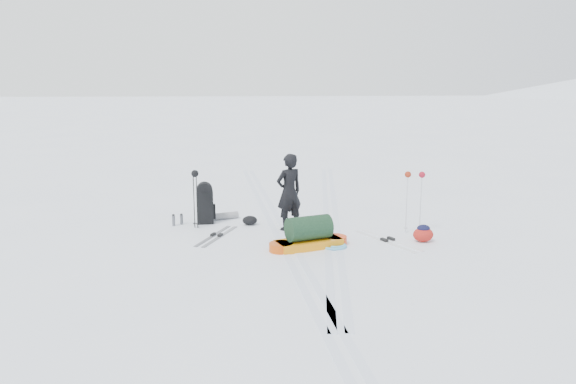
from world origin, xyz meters
The scene contains 13 objects.
ground centered at (0.00, 0.00, 0.00)m, with size 200.00×200.00×0.00m, color white.
ski_tracks centered at (0.61, 0.88, 0.00)m, with size 3.38×17.97×0.01m.
skier centered at (0.19, 0.47, 0.88)m, with size 0.64×0.42×1.75m, color black.
pulk_sled centered at (0.47, -0.95, 0.25)m, with size 1.78×1.03×0.66m.
expedition_rucksack centered at (-1.69, 1.26, 0.46)m, with size 1.00×0.70×0.99m.
ski_poles_black centered at (-1.93, 0.81, 1.11)m, with size 0.19×0.17×1.36m.
ski_poles_silver centered at (2.93, -0.03, 1.16)m, with size 0.44×0.20×1.39m.
touring_skis_grey centered at (-1.44, 0.04, 0.01)m, with size 0.89×1.68×0.06m.
touring_skis_white centered at (2.20, -0.64, 0.02)m, with size 1.09×1.83×0.07m.
rope_coil centered at (1.00, -0.94, 0.03)m, with size 0.68×0.68×0.07m.
small_daypack centered at (2.93, -0.74, 0.18)m, with size 0.54×0.50×0.37m.
thermos_pair centered at (-2.39, 1.09, 0.13)m, with size 0.25×0.20×0.28m.
stuff_sack centered at (-0.69, 0.97, 0.11)m, with size 0.37×0.29×0.22m.
Camera 1 is at (-0.89, -11.88, 3.39)m, focal length 35.00 mm.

